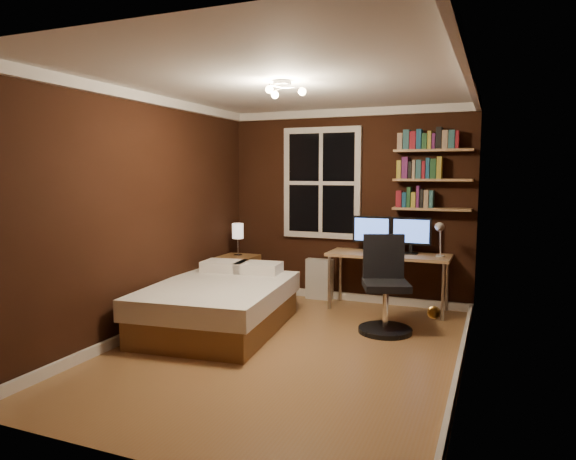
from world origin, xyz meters
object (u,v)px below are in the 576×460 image
at_px(radiator, 320,279).
at_px(monitor_left, 372,234).
at_px(monitor_right, 411,236).
at_px(desk_lamp, 440,239).
at_px(desk, 388,259).
at_px(bedside_lamp, 238,240).
at_px(bed, 220,305).
at_px(office_chair, 385,295).
at_px(nightstand, 238,277).

xyz_separation_m(radiator, monitor_left, (0.72, -0.12, 0.65)).
bearing_deg(monitor_right, desk_lamp, -23.88).
bearing_deg(desk, bedside_lamp, -174.23).
distance_m(desk, monitor_right, 0.39).
height_order(bedside_lamp, monitor_left, monitor_left).
relative_size(radiator, monitor_right, 1.14).
bearing_deg(monitor_left, bed, -129.93).
xyz_separation_m(bedside_lamp, office_chair, (2.11, -0.67, -0.41)).
relative_size(radiator, monitor_left, 1.14).
bearing_deg(bed, nightstand, 102.81).
relative_size(desk_lamp, office_chair, 0.43).
height_order(radiator, desk_lamp, desk_lamp).
height_order(bed, office_chair, office_chair).
relative_size(radiator, desk_lamp, 1.23).
xyz_separation_m(radiator, desk, (0.95, -0.19, 0.37)).
distance_m(desk, monitor_left, 0.37).
bearing_deg(office_chair, bed, 179.32).
relative_size(monitor_right, desk_lamp, 1.08).
distance_m(monitor_left, desk_lamp, 0.85).
relative_size(monitor_right, office_chair, 0.46).
distance_m(monitor_right, desk_lamp, 0.38).
relative_size(radiator, desk, 0.37).
bearing_deg(office_chair, desk_lamp, 39.24).
relative_size(nightstand, radiator, 1.07).
height_order(radiator, office_chair, office_chair).
bearing_deg(office_chair, bedside_lamp, 141.87).
xyz_separation_m(desk, office_chair, (0.14, -0.87, -0.25)).
xyz_separation_m(bedside_lamp, monitor_right, (2.23, 0.27, 0.12)).
height_order(bed, monitor_left, monitor_left).
relative_size(nightstand, office_chair, 0.57).
bearing_deg(radiator, desk_lamp, -10.00).
bearing_deg(nightstand, radiator, 20.69).
bearing_deg(monitor_right, office_chair, -96.76).
relative_size(monitor_left, monitor_right, 1.00).
bearing_deg(monitor_right, monitor_left, 180.00).
distance_m(nightstand, office_chair, 2.22).
height_order(desk, monitor_left, monitor_left).
bearing_deg(monitor_left, nightstand, -171.08).
bearing_deg(monitor_left, desk_lamp, -10.51).
relative_size(bed, bedside_lamp, 4.55).
bearing_deg(nightstand, monitor_left, 8.51).
xyz_separation_m(nightstand, monitor_right, (2.23, 0.27, 0.63)).
distance_m(bedside_lamp, desk, 1.99).
bearing_deg(bed, desk, 37.57).
xyz_separation_m(bedside_lamp, monitor_left, (1.74, 0.27, 0.12)).
distance_m(bed, bedside_lamp, 1.45).
bearing_deg(office_chair, desk, 78.90).
relative_size(bed, desk_lamp, 4.50).
height_order(radiator, desk, desk).
bearing_deg(nightstand, monitor_right, 6.58).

